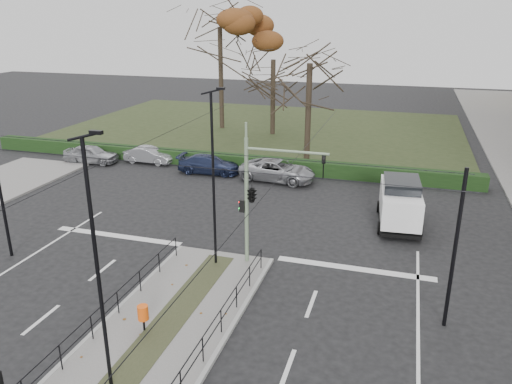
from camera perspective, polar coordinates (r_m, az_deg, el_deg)
ground at (r=19.78m, az=-8.68°, el=-13.34°), size 140.00×140.00×0.00m
median_island at (r=17.93m, az=-12.24°, el=-17.18°), size 4.40×15.00×0.14m
park at (r=49.91m, az=0.78°, el=7.24°), size 38.00×26.00×0.10m
hedge at (r=37.49m, az=-4.95°, el=3.72°), size 38.00×1.00×1.00m
median_railing at (r=17.34m, az=-12.62°, el=-14.95°), size 4.14×13.24×0.92m
catenary at (r=19.51m, az=-7.17°, el=-2.41°), size 20.00×34.00×6.00m
traffic_light at (r=21.49m, az=-0.25°, el=-0.05°), size 3.88×2.23×5.70m
litter_bin at (r=18.35m, az=-12.79°, el=-13.34°), size 0.39×0.39×0.99m
streetlamp_median_near at (r=14.48m, az=-17.62°, el=-8.26°), size 0.66×0.13×7.85m
streetlamp_median_far at (r=21.23m, az=-4.85°, el=1.52°), size 0.65×0.13×7.84m
parked_car_first at (r=40.13m, az=-18.34°, el=4.14°), size 4.22×2.00×1.39m
parked_car_second at (r=38.97m, az=-12.14°, el=4.15°), size 3.81×1.42×1.24m
parked_car_third at (r=35.77m, az=-5.38°, el=3.18°), size 4.54×2.03×1.29m
parked_car_fourth at (r=33.99m, az=2.48°, el=2.49°), size 5.37×2.89×1.43m
white_van at (r=27.69m, az=16.13°, el=-1.00°), size 2.50×4.96×2.54m
rust_tree at (r=49.21m, az=-4.16°, el=18.30°), size 10.12×10.12×12.59m
bare_tree_center at (r=46.60m, az=1.98°, el=14.28°), size 6.96×6.96×9.06m
bare_tree_near at (r=37.42m, az=6.15°, el=13.60°), size 6.59×6.59×9.71m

